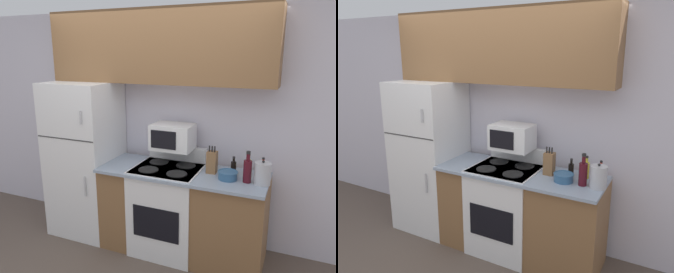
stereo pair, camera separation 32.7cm
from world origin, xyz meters
TOP-DOWN VIEW (x-y plane):
  - ground_plane at (0.00, 0.00)m, footprint 12.00×12.00m
  - wall_back at (0.00, 0.70)m, footprint 8.00×0.05m
  - lower_cabinets at (0.37, 0.30)m, footprint 1.71×0.64m
  - refrigerator at (-0.85, 0.33)m, footprint 0.74×0.69m
  - upper_cabinets at (0.00, 0.51)m, footprint 2.44×0.32m
  - stove at (0.21, 0.29)m, footprint 0.69×0.63m
  - microwave at (0.21, 0.43)m, footprint 0.43×0.31m
  - knife_block at (0.66, 0.35)m, footprint 0.10×0.09m
  - bowl at (0.84, 0.24)m, footprint 0.19×0.19m
  - bottle_soy_sauce at (0.86, 0.40)m, footprint 0.05×0.05m
  - bottle_wine_red at (1.02, 0.24)m, footprint 0.08×0.08m
  - bottle_hot_sauce at (1.14, 0.42)m, footprint 0.05×0.05m
  - bottle_cooking_spray at (1.00, 0.43)m, footprint 0.06×0.06m
  - kettle at (1.16, 0.25)m, footprint 0.15×0.15m

SIDE VIEW (x-z plane):
  - ground_plane at x=0.00m, z-range 0.00..0.00m
  - lower_cabinets at x=0.37m, z-range 0.00..0.93m
  - stove at x=0.21m, z-range -0.06..1.03m
  - refrigerator at x=-0.85m, z-range 0.00..1.78m
  - bowl at x=0.84m, z-range 0.93..1.01m
  - bottle_soy_sauce at x=0.86m, z-range 0.91..1.09m
  - bottle_hot_sauce at x=1.14m, z-range 0.91..1.11m
  - bottle_cooking_spray at x=1.00m, z-range 0.90..1.12m
  - kettle at x=1.16m, z-range 0.92..1.14m
  - knife_block at x=0.66m, z-range 0.90..1.18m
  - bottle_wine_red at x=1.02m, z-range 0.89..1.19m
  - microwave at x=0.21m, z-range 1.10..1.37m
  - wall_back at x=0.00m, z-range 0.00..2.55m
  - upper_cabinets at x=0.00m, z-range 1.78..2.52m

